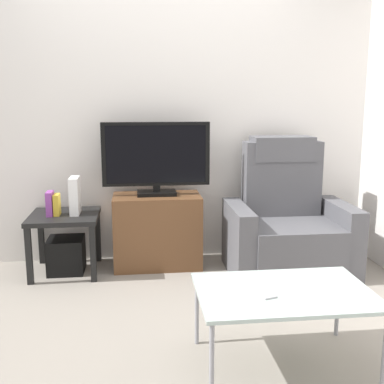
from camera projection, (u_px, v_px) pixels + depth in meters
name	position (u px, v px, depth m)	size (l,w,h in m)	color
ground_plane	(166.00, 309.00, 3.17)	(6.40, 6.40, 0.00)	gray
wall_back	(156.00, 109.00, 4.02)	(6.40, 0.06, 2.60)	silver
tv_stand	(157.00, 231.00, 3.96)	(0.72, 0.40, 0.61)	brown
television	(156.00, 157.00, 3.85)	(0.88, 0.20, 0.60)	black
recliner_armchair	(287.00, 225.00, 3.85)	(0.98, 0.78, 1.08)	#515156
side_table	(65.00, 224.00, 3.79)	(0.54, 0.54, 0.48)	black
subwoofer_box	(66.00, 255.00, 3.84)	(0.28, 0.28, 0.28)	black
book_leftmost	(50.00, 204.00, 3.72)	(0.05, 0.14, 0.19)	purple
book_middle	(57.00, 205.00, 3.73)	(0.04, 0.11, 0.17)	gold
game_console	(75.00, 196.00, 3.76)	(0.07, 0.20, 0.30)	white
coffee_table	(284.00, 295.00, 2.44)	(0.90, 0.60, 0.42)	#B2C6C1
cell_phone	(263.00, 293.00, 2.39)	(0.07, 0.15, 0.01)	#B7B7BC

